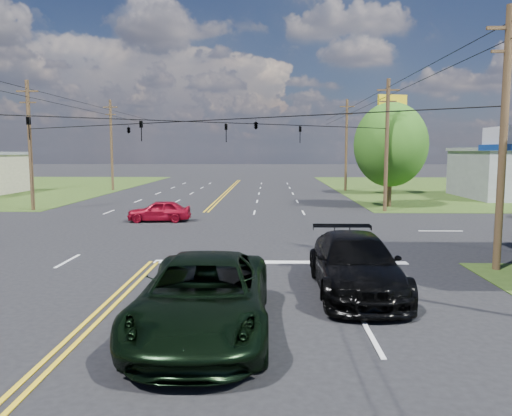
{
  "coord_description": "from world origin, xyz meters",
  "views": [
    {
      "loc": [
        4.57,
        -15.36,
        4.4
      ],
      "look_at": [
        3.99,
        6.0,
        1.95
      ],
      "focal_mm": 35.0,
      "sensor_mm": 36.0,
      "label": 1
    }
  ],
  "objects_px": {
    "pole_right_far": "(346,144)",
    "suv_black": "(355,264)",
    "pole_nw": "(30,144)",
    "tree_right_a": "(391,145)",
    "pole_se": "(503,136)",
    "tree_right_b": "(387,153)",
    "pole_ne": "(387,144)",
    "pole_left_far": "(111,144)",
    "pickup_dkgreen": "(204,297)"
  },
  "relations": [
    {
      "from": "pole_right_far",
      "to": "suv_black",
      "type": "height_order",
      "value": "pole_right_far"
    },
    {
      "from": "pole_right_far",
      "to": "suv_black",
      "type": "relative_size",
      "value": 1.62
    },
    {
      "from": "pole_nw",
      "to": "tree_right_a",
      "type": "xyz_separation_m",
      "value": [
        27.0,
        3.0,
        -0.05
      ]
    },
    {
      "from": "tree_right_a",
      "to": "pole_right_far",
      "type": "bearing_deg",
      "value": 93.58
    },
    {
      "from": "pole_se",
      "to": "pole_right_far",
      "type": "height_order",
      "value": "pole_right_far"
    },
    {
      "from": "pole_right_far",
      "to": "tree_right_b",
      "type": "relative_size",
      "value": 1.41
    },
    {
      "from": "pole_ne",
      "to": "pole_left_far",
      "type": "height_order",
      "value": "pole_left_far"
    },
    {
      "from": "pole_se",
      "to": "pole_nw",
      "type": "height_order",
      "value": "same"
    },
    {
      "from": "pole_se",
      "to": "pole_left_far",
      "type": "relative_size",
      "value": 0.95
    },
    {
      "from": "tree_right_a",
      "to": "suv_black",
      "type": "height_order",
      "value": "tree_right_a"
    },
    {
      "from": "pole_nw",
      "to": "pickup_dkgreen",
      "type": "bearing_deg",
      "value": -57.15
    },
    {
      "from": "pole_right_far",
      "to": "suv_black",
      "type": "bearing_deg",
      "value": -98.17
    },
    {
      "from": "pole_right_far",
      "to": "tree_right_b",
      "type": "xyz_separation_m",
      "value": [
        3.5,
        -4.0,
        -0.95
      ]
    },
    {
      "from": "pole_se",
      "to": "pickup_dkgreen",
      "type": "distance_m",
      "value": 12.73
    },
    {
      "from": "pole_right_far",
      "to": "tree_right_a",
      "type": "xyz_separation_m",
      "value": [
        1.0,
        -16.0,
        -0.3
      ]
    },
    {
      "from": "tree_right_a",
      "to": "pickup_dkgreen",
      "type": "xyz_separation_m",
      "value": [
        -11.0,
        -27.78,
        -3.95
      ]
    },
    {
      "from": "pole_se",
      "to": "pole_nw",
      "type": "bearing_deg",
      "value": 145.3
    },
    {
      "from": "pole_left_far",
      "to": "pole_right_far",
      "type": "relative_size",
      "value": 1.0
    },
    {
      "from": "tree_right_a",
      "to": "tree_right_b",
      "type": "xyz_separation_m",
      "value": [
        2.5,
        12.0,
        -0.65
      ]
    },
    {
      "from": "pole_ne",
      "to": "suv_black",
      "type": "height_order",
      "value": "pole_ne"
    },
    {
      "from": "pickup_dkgreen",
      "to": "pole_se",
      "type": "bearing_deg",
      "value": 33.35
    },
    {
      "from": "pole_left_far",
      "to": "tree_right_b",
      "type": "distance_m",
      "value": 29.79
    },
    {
      "from": "pole_left_far",
      "to": "suv_black",
      "type": "distance_m",
      "value": 45.13
    },
    {
      "from": "suv_black",
      "to": "tree_right_a",
      "type": "bearing_deg",
      "value": 74.05
    },
    {
      "from": "tree_right_a",
      "to": "pickup_dkgreen",
      "type": "relative_size",
      "value": 1.23
    },
    {
      "from": "pole_nw",
      "to": "tree_right_b",
      "type": "relative_size",
      "value": 1.34
    },
    {
      "from": "pole_se",
      "to": "tree_right_a",
      "type": "height_order",
      "value": "pole_se"
    },
    {
      "from": "pole_se",
      "to": "tree_right_a",
      "type": "relative_size",
      "value": 1.16
    },
    {
      "from": "pole_se",
      "to": "tree_right_a",
      "type": "xyz_separation_m",
      "value": [
        1.0,
        21.0,
        -0.05
      ]
    },
    {
      "from": "pole_left_far",
      "to": "pole_right_far",
      "type": "xyz_separation_m",
      "value": [
        26.0,
        0.0,
        0.0
      ]
    },
    {
      "from": "tree_right_b",
      "to": "pole_se",
      "type": "bearing_deg",
      "value": -96.05
    },
    {
      "from": "pole_nw",
      "to": "suv_black",
      "type": "xyz_separation_m",
      "value": [
        20.25,
        -21.1,
        -4.02
      ]
    },
    {
      "from": "pickup_dkgreen",
      "to": "suv_black",
      "type": "height_order",
      "value": "pickup_dkgreen"
    },
    {
      "from": "pole_nw",
      "to": "tree_right_a",
      "type": "relative_size",
      "value": 1.16
    },
    {
      "from": "pole_left_far",
      "to": "suv_black",
      "type": "height_order",
      "value": "pole_left_far"
    },
    {
      "from": "pole_ne",
      "to": "tree_right_a",
      "type": "bearing_deg",
      "value": 71.57
    },
    {
      "from": "pole_se",
      "to": "pole_left_far",
      "type": "distance_m",
      "value": 45.22
    },
    {
      "from": "pole_se",
      "to": "tree_right_a",
      "type": "bearing_deg",
      "value": 87.27
    },
    {
      "from": "pole_right_far",
      "to": "suv_black",
      "type": "xyz_separation_m",
      "value": [
        -5.75,
        -40.1,
        -4.27
      ]
    },
    {
      "from": "pole_ne",
      "to": "tree_right_a",
      "type": "distance_m",
      "value": 3.16
    },
    {
      "from": "pole_nw",
      "to": "suv_black",
      "type": "distance_m",
      "value": 29.52
    },
    {
      "from": "pole_nw",
      "to": "tree_right_a",
      "type": "height_order",
      "value": "pole_nw"
    },
    {
      "from": "pole_left_far",
      "to": "pole_se",
      "type": "bearing_deg",
      "value": -54.9
    },
    {
      "from": "pole_nw",
      "to": "tree_right_b",
      "type": "distance_m",
      "value": 33.1
    },
    {
      "from": "tree_right_b",
      "to": "pole_left_far",
      "type": "bearing_deg",
      "value": 172.28
    },
    {
      "from": "tree_right_b",
      "to": "pickup_dkgreen",
      "type": "relative_size",
      "value": 1.07
    },
    {
      "from": "pole_ne",
      "to": "suv_black",
      "type": "distance_m",
      "value": 22.24
    },
    {
      "from": "pole_ne",
      "to": "tree_right_b",
      "type": "bearing_deg",
      "value": 76.87
    },
    {
      "from": "tree_right_a",
      "to": "suv_black",
      "type": "distance_m",
      "value": 25.34
    },
    {
      "from": "tree_right_b",
      "to": "pickup_dkgreen",
      "type": "distance_m",
      "value": 42.14
    }
  ]
}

